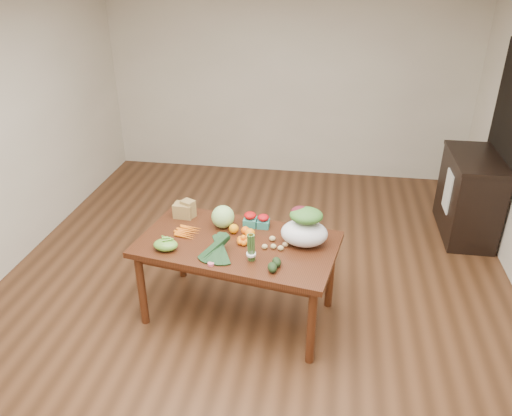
% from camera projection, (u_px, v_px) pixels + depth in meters
% --- Properties ---
extents(floor, '(6.00, 6.00, 0.00)m').
position_uv_depth(floor, '(252.00, 291.00, 4.80)').
color(floor, brown).
rests_on(floor, ground).
extents(room_walls, '(5.02, 6.02, 2.70)m').
position_uv_depth(room_walls, '(252.00, 160.00, 4.18)').
color(room_walls, silver).
rests_on(room_walls, floor).
extents(dining_table, '(1.77, 1.17, 0.75)m').
position_uv_depth(dining_table, '(238.00, 279.00, 4.33)').
color(dining_table, '#461F10').
rests_on(dining_table, floor).
extents(doorway_dark, '(0.02, 1.00, 2.10)m').
position_uv_depth(doorway_dark, '(503.00, 145.00, 5.38)').
color(doorway_dark, black).
rests_on(doorway_dark, floor).
extents(cabinet, '(0.52, 1.02, 0.94)m').
position_uv_depth(cabinet, '(469.00, 196.00, 5.58)').
color(cabinet, black).
rests_on(cabinet, floor).
extents(dish_towel, '(0.02, 0.28, 0.45)m').
position_uv_depth(dish_towel, '(448.00, 191.00, 5.50)').
color(dish_towel, white).
rests_on(dish_towel, cabinet).
extents(paper_bag, '(0.26, 0.22, 0.16)m').
position_uv_depth(paper_bag, '(184.00, 209.00, 4.52)').
color(paper_bag, '#A18348').
rests_on(paper_bag, dining_table).
extents(cabbage, '(0.20, 0.20, 0.20)m').
position_uv_depth(cabbage, '(223.00, 217.00, 4.35)').
color(cabbage, '#B5D77C').
rests_on(cabbage, dining_table).
extents(strawberry_basket_a, '(0.13, 0.13, 0.10)m').
position_uv_depth(strawberry_basket_a, '(250.00, 220.00, 4.39)').
color(strawberry_basket_a, '#BD0E0C').
rests_on(strawberry_basket_a, dining_table).
extents(strawberry_basket_b, '(0.12, 0.12, 0.10)m').
position_uv_depth(strawberry_basket_b, '(263.00, 222.00, 4.37)').
color(strawberry_basket_b, red).
rests_on(strawberry_basket_b, dining_table).
extents(orange_a, '(0.08, 0.08, 0.08)m').
position_uv_depth(orange_a, '(234.00, 229.00, 4.27)').
color(orange_a, orange).
rests_on(orange_a, dining_table).
extents(orange_b, '(0.07, 0.07, 0.07)m').
position_uv_depth(orange_b, '(245.00, 230.00, 4.26)').
color(orange_b, orange).
rests_on(orange_b, dining_table).
extents(orange_c, '(0.08, 0.08, 0.08)m').
position_uv_depth(orange_c, '(250.00, 233.00, 4.20)').
color(orange_c, orange).
rests_on(orange_c, dining_table).
extents(mandarin_cluster, '(0.21, 0.21, 0.08)m').
position_uv_depth(mandarin_cluster, '(243.00, 239.00, 4.13)').
color(mandarin_cluster, orange).
rests_on(mandarin_cluster, dining_table).
extents(carrots, '(0.25, 0.25, 0.03)m').
position_uv_depth(carrots, '(188.00, 232.00, 4.28)').
color(carrots, orange).
rests_on(carrots, dining_table).
extents(snap_pea_bag, '(0.20, 0.15, 0.09)m').
position_uv_depth(snap_pea_bag, '(166.00, 245.00, 4.03)').
color(snap_pea_bag, '#66A437').
rests_on(snap_pea_bag, dining_table).
extents(kale_bunch, '(0.38, 0.45, 0.16)m').
position_uv_depth(kale_bunch, '(216.00, 250.00, 3.90)').
color(kale_bunch, '#16331A').
rests_on(kale_bunch, dining_table).
extents(asparagus_bundle, '(0.10, 0.13, 0.26)m').
position_uv_depth(asparagus_bundle, '(251.00, 247.00, 3.85)').
color(asparagus_bundle, '#497736').
rests_on(asparagus_bundle, dining_table).
extents(potato_a, '(0.05, 0.04, 0.04)m').
position_uv_depth(potato_a, '(265.00, 247.00, 4.06)').
color(potato_a, '#DACA7D').
rests_on(potato_a, dining_table).
extents(potato_b, '(0.05, 0.04, 0.04)m').
position_uv_depth(potato_b, '(273.00, 246.00, 4.06)').
color(potato_b, tan).
rests_on(potato_b, dining_table).
extents(potato_c, '(0.05, 0.04, 0.04)m').
position_uv_depth(potato_c, '(285.00, 244.00, 4.09)').
color(potato_c, tan).
rests_on(potato_c, dining_table).
extents(potato_d, '(0.05, 0.05, 0.05)m').
position_uv_depth(potato_d, '(272.00, 239.00, 4.17)').
color(potato_d, tan).
rests_on(potato_d, dining_table).
extents(potato_e, '(0.05, 0.04, 0.04)m').
position_uv_depth(potato_e, '(281.00, 248.00, 4.04)').
color(potato_e, '#CDBB76').
rests_on(potato_e, dining_table).
extents(avocado_a, '(0.10, 0.12, 0.07)m').
position_uv_depth(avocado_a, '(272.00, 267.00, 3.76)').
color(avocado_a, black).
rests_on(avocado_a, dining_table).
extents(avocado_b, '(0.10, 0.12, 0.07)m').
position_uv_depth(avocado_b, '(277.00, 262.00, 3.83)').
color(avocado_b, black).
rests_on(avocado_b, dining_table).
extents(salad_bag, '(0.43, 0.35, 0.30)m').
position_uv_depth(salad_bag, '(304.00, 229.00, 4.06)').
color(salad_bag, white).
rests_on(salad_bag, dining_table).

